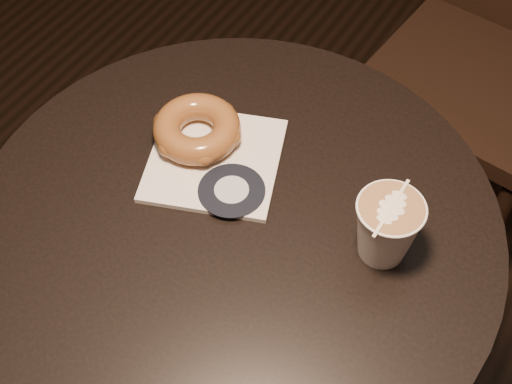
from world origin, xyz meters
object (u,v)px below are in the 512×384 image
at_px(cafe_table, 237,293).
at_px(doughnut, 197,129).
at_px(pastry_bag, 214,160).
at_px(latte_cup, 386,229).
at_px(chair, 512,14).

bearing_deg(cafe_table, doughnut, 143.54).
distance_m(pastry_bag, doughnut, 0.05).
bearing_deg(latte_cup, pastry_bag, 178.02).
relative_size(cafe_table, chair, 0.73).
bearing_deg(chair, pastry_bag, -100.52).
height_order(cafe_table, doughnut, doughnut).
height_order(chair, doughnut, chair).
bearing_deg(doughnut, latte_cup, -5.21).
distance_m(cafe_table, pastry_bag, 0.23).
bearing_deg(chair, latte_cup, -81.25).
bearing_deg(pastry_bag, doughnut, 134.55).
bearing_deg(latte_cup, doughnut, 174.79).
distance_m(chair, pastry_bag, 0.80).
bearing_deg(latte_cup, chair, 93.36).
distance_m(chair, doughnut, 0.80).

